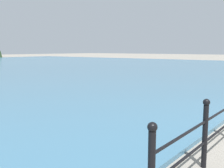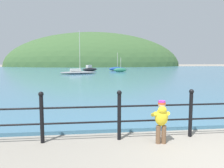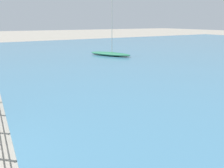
% 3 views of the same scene
% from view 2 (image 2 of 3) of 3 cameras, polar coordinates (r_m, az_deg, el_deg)
% --- Properties ---
extents(water, '(80.00, 60.00, 0.10)m').
position_cam_2_polar(water, '(35.73, -2.44, 3.18)').
color(water, teal).
rests_on(water, ground).
extents(far_hillside, '(56.75, 31.21, 21.93)m').
position_cam_2_polar(far_hillside, '(72.36, -4.65, 4.64)').
color(far_hillside, '#3D6033').
rests_on(far_hillside, ground).
extents(iron_railing, '(10.97, 0.12, 1.21)m').
position_cam_2_polar(iron_railing, '(5.84, 19.87, -6.78)').
color(iron_railing, black).
rests_on(iron_railing, ground).
extents(child_in_coat, '(0.40, 0.39, 1.00)m').
position_cam_2_polar(child_in_coat, '(5.18, 12.77, -8.64)').
color(child_in_coat, brown).
rests_on(child_in_coat, ground).
extents(boat_red_dinghy, '(3.07, 3.11, 1.05)m').
position_cam_2_polar(boat_red_dinghy, '(37.51, -5.81, 3.89)').
color(boat_red_dinghy, black).
rests_on(boat_red_dinghy, water).
extents(boat_white_sailboat, '(2.05, 0.59, 2.27)m').
position_cam_2_polar(boat_white_sailboat, '(34.33, 2.12, 3.70)').
color(boat_white_sailboat, '#287551').
rests_on(boat_white_sailboat, water).
extents(boat_far_left, '(3.25, 2.34, 3.16)m').
position_cam_2_polar(boat_far_left, '(39.06, 1.24, 4.01)').
color(boat_far_left, '#1E4793').
rests_on(boat_far_left, water).
extents(boat_mid_harbor, '(5.12, 2.66, 5.75)m').
position_cam_2_polar(boat_mid_harbor, '(29.85, -8.90, 3.10)').
color(boat_mid_harbor, gray).
rests_on(boat_mid_harbor, water).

